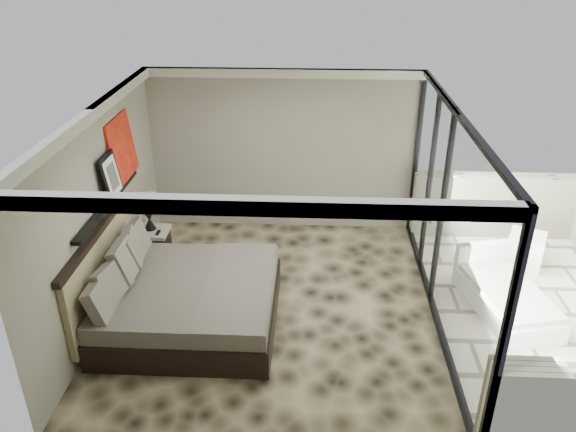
{
  "coord_description": "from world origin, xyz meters",
  "views": [
    {
      "loc": [
        0.55,
        -6.49,
        4.67
      ],
      "look_at": [
        0.2,
        0.4,
        1.22
      ],
      "focal_mm": 35.0,
      "sensor_mm": 36.0,
      "label": 1
    }
  ],
  "objects_px": {
    "nightstand": "(155,246)",
    "lounger": "(505,296)",
    "table_lamp": "(148,207)",
    "bed": "(182,298)",
    "ottoman": "(525,250)"
  },
  "relations": [
    {
      "from": "table_lamp",
      "to": "nightstand",
      "type": "bearing_deg",
      "value": -42.51
    },
    {
      "from": "bed",
      "to": "lounger",
      "type": "distance_m",
      "value": 4.42
    },
    {
      "from": "table_lamp",
      "to": "lounger",
      "type": "distance_m",
      "value": 5.42
    },
    {
      "from": "nightstand",
      "to": "table_lamp",
      "type": "relative_size",
      "value": 0.81
    },
    {
      "from": "table_lamp",
      "to": "lounger",
      "type": "xyz_separation_m",
      "value": [
        5.25,
        -1.12,
        -0.7
      ]
    },
    {
      "from": "bed",
      "to": "nightstand",
      "type": "distance_m",
      "value": 1.81
    },
    {
      "from": "bed",
      "to": "table_lamp",
      "type": "bearing_deg",
      "value": 117.59
    },
    {
      "from": "nightstand",
      "to": "lounger",
      "type": "height_order",
      "value": "lounger"
    },
    {
      "from": "table_lamp",
      "to": "lounger",
      "type": "relative_size",
      "value": 0.33
    },
    {
      "from": "nightstand",
      "to": "table_lamp",
      "type": "distance_m",
      "value": 0.66
    },
    {
      "from": "nightstand",
      "to": "ottoman",
      "type": "distance_m",
      "value": 5.87
    },
    {
      "from": "bed",
      "to": "table_lamp",
      "type": "relative_size",
      "value": 3.87
    },
    {
      "from": "bed",
      "to": "lounger",
      "type": "height_order",
      "value": "bed"
    },
    {
      "from": "nightstand",
      "to": "table_lamp",
      "type": "bearing_deg",
      "value": 149.18
    },
    {
      "from": "ottoman",
      "to": "lounger",
      "type": "height_order",
      "value": "lounger"
    }
  ]
}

